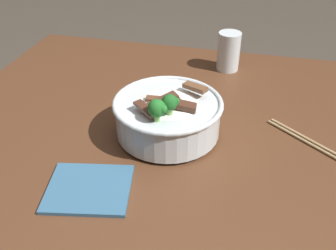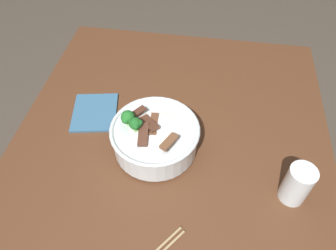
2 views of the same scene
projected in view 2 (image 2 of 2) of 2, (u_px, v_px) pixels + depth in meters
dining_table at (167, 178)px, 1.01m from camera, size 1.24×0.96×0.78m
rice_bowl at (155, 136)px, 0.92m from camera, size 0.25×0.25×0.14m
drinking_glass at (296, 186)px, 0.82m from camera, size 0.07×0.07×0.12m
folded_napkin at (95, 112)px, 1.05m from camera, size 0.19×0.17×0.01m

